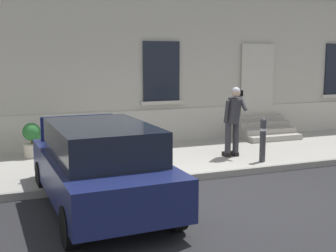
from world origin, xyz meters
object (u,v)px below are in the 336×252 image
Objects in this scene: hatchback_car_navy at (100,164)px; person_on_phone at (233,117)px; bollard_near_person at (263,138)px; planter_cream at (32,139)px.

hatchback_car_navy is 2.37× the size of person_on_phone.
person_on_phone is at bearing 29.37° from hatchback_car_navy.
bollard_near_person is 0.60× the size of person_on_phone.
person_on_phone reaches higher than hatchback_car_navy.
planter_cream is (-4.63, 1.75, -0.54)m from person_on_phone.
hatchback_car_navy is at bearing -78.05° from planter_cream.
person_on_phone is at bearing -20.71° from planter_cream.
hatchback_car_navy is at bearing -161.17° from bollard_near_person.
planter_cream is at bearing 153.92° from bollard_near_person.
bollard_near_person is at bearing -26.08° from planter_cream.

